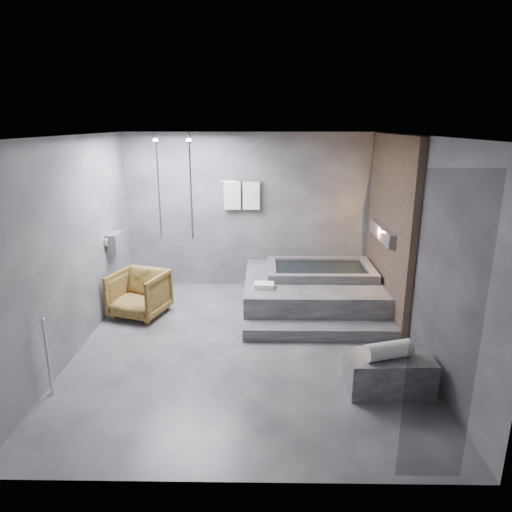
{
  "coord_description": "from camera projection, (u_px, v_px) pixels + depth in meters",
  "views": [
    {
      "loc": [
        0.23,
        -5.69,
        2.95
      ],
      "look_at": [
        0.14,
        0.3,
        1.2
      ],
      "focal_mm": 32.0,
      "sensor_mm": 36.0,
      "label": 1
    }
  ],
  "objects": [
    {
      "name": "room",
      "position": [
        275.0,
        219.0,
        6.03
      ],
      "size": [
        5.0,
        5.04,
        2.82
      ],
      "color": "#313134",
      "rests_on": "ground"
    },
    {
      "name": "tub_deck",
      "position": [
        312.0,
        291.0,
        7.6
      ],
      "size": [
        2.2,
        2.0,
        0.5
      ],
      "primitive_type": "cube",
      "color": "#373739",
      "rests_on": "ground"
    },
    {
      "name": "tub_step",
      "position": [
        320.0,
        331.0,
        6.51
      ],
      "size": [
        2.2,
        0.36,
        0.18
      ],
      "primitive_type": "cube",
      "color": "#373739",
      "rests_on": "ground"
    },
    {
      "name": "concrete_bench",
      "position": [
        389.0,
        373.0,
        5.19
      ],
      "size": [
        0.97,
        0.56,
        0.43
      ],
      "primitive_type": "cube",
      "rotation": [
        0.0,
        0.0,
        0.04
      ],
      "color": "#38383A",
      "rests_on": "ground"
    },
    {
      "name": "driftwood_chair",
      "position": [
        139.0,
        294.0,
        7.18
      ],
      "size": [
        0.98,
        0.99,
        0.72
      ],
      "primitive_type": "imported",
      "rotation": [
        0.0,
        0.0,
        -0.31
      ],
      "color": "#422D10",
      "rests_on": "ground"
    },
    {
      "name": "rolled_towel",
      "position": [
        388.0,
        350.0,
        5.06
      ],
      "size": [
        0.58,
        0.35,
        0.2
      ],
      "primitive_type": "cylinder",
      "rotation": [
        0.0,
        1.57,
        0.3
      ],
      "color": "silver",
      "rests_on": "concrete_bench"
    },
    {
      "name": "deck_towel",
      "position": [
        264.0,
        286.0,
        7.02
      ],
      "size": [
        0.31,
        0.24,
        0.08
      ],
      "primitive_type": "cube",
      "rotation": [
        0.0,
        0.0,
        -0.08
      ],
      "color": "white",
      "rests_on": "tub_deck"
    }
  ]
}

